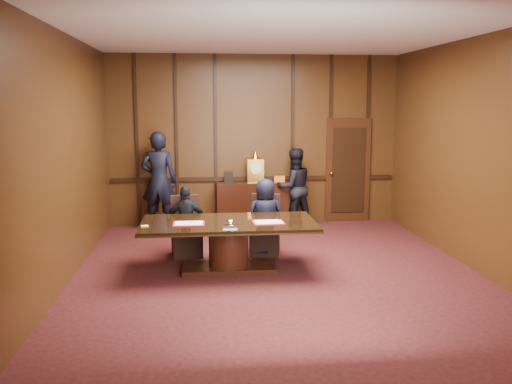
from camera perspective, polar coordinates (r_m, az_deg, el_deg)
room at (r=8.00m, az=2.64°, el=3.68°), size 7.00×7.04×3.50m
sideboard at (r=11.23m, az=-0.06°, el=-1.05°), size 1.60×0.45×1.54m
conference_table at (r=8.18m, az=-2.90°, el=-4.83°), size 2.62×1.32×0.76m
folder_left at (r=8.00m, az=-7.09°, el=-3.31°), size 0.46×0.33×0.02m
folder_right at (r=8.03m, az=1.30°, el=-3.20°), size 0.47×0.35×0.02m
inkstand at (r=7.67m, az=-2.75°, el=-3.44°), size 0.20×0.14×0.12m
notepad at (r=7.95m, az=-11.63°, el=-3.53°), size 0.11×0.09×0.01m
chair_left at (r=9.08m, az=-7.31°, el=-4.88°), size 0.53×0.53×0.99m
chair_right at (r=9.13m, az=0.95°, el=-4.72°), size 0.56×0.56×0.99m
signatory_left at (r=8.93m, az=-7.34°, el=-3.13°), size 0.70×0.30×1.19m
signatory_right at (r=8.98m, az=0.98°, el=-2.66°), size 0.67×0.47×1.29m
witness_left at (r=10.89m, az=-10.17°, el=1.14°), size 0.79×0.58×1.97m
witness_right at (r=11.13m, az=4.02°, el=0.49°), size 0.92×0.80×1.61m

